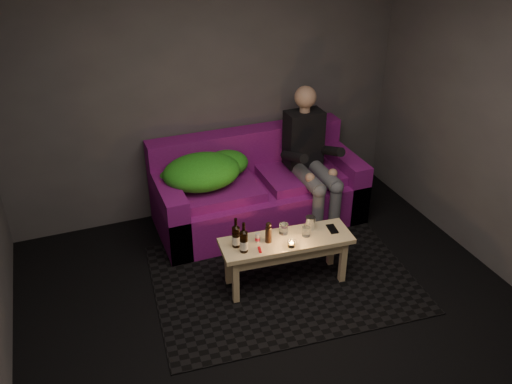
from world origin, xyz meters
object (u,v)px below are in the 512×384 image
(person, at_px, (310,156))
(beer_bottle_a, at_px, (236,236))
(beer_bottle_b, at_px, (244,241))
(coffee_table, at_px, (286,247))
(steel_cup, at_px, (310,223))
(sofa, at_px, (257,191))

(person, bearing_deg, beer_bottle_a, -141.82)
(beer_bottle_b, bearing_deg, coffee_table, 5.25)
(person, distance_m, beer_bottle_b, 1.39)
(coffee_table, xyz_separation_m, steel_cup, (0.25, 0.07, 0.14))
(steel_cup, bearing_deg, person, 64.39)
(person, distance_m, beer_bottle_a, 1.36)
(sofa, xyz_separation_m, coffee_table, (-0.15, -1.06, 0.06))
(beer_bottle_a, distance_m, steel_cup, 0.67)
(beer_bottle_b, bearing_deg, beer_bottle_a, 111.18)
(sofa, relative_size, steel_cup, 17.64)
(coffee_table, distance_m, steel_cup, 0.29)
(beer_bottle_b, height_order, steel_cup, beer_bottle_b)
(beer_bottle_a, bearing_deg, coffee_table, -7.14)
(sofa, relative_size, beer_bottle_a, 7.69)
(sofa, distance_m, steel_cup, 1.01)
(sofa, xyz_separation_m, beer_bottle_a, (-0.57, -1.00, 0.23))
(coffee_table, bearing_deg, beer_bottle_b, -174.75)
(sofa, bearing_deg, person, -18.40)
(person, bearing_deg, beer_bottle_b, -138.06)
(person, height_order, beer_bottle_a, person)
(sofa, distance_m, coffee_table, 1.07)
(person, bearing_deg, coffee_table, -125.82)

